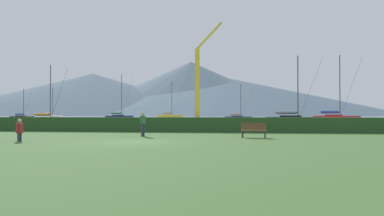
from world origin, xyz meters
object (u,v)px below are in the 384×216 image
Objects in this scene: person_standing_walker at (143,122)px; sailboat_slip_2 at (337,118)px; sailboat_slip_1 at (239,118)px; sailboat_slip_6 at (170,117)px; sailboat_slip_4 at (48,121)px; person_seated_viewer at (20,129)px; dock_crane at (198,89)px; park_bench_near_path at (254,129)px; sailboat_slip_9 at (120,117)px; sailboat_slip_0 at (294,120)px; sailboat_slip_7 at (51,117)px; sailboat_slip_8 at (22,118)px.

sailboat_slip_2 is at bearing 76.19° from person_standing_walker.
sailboat_slip_1 is 4.89× the size of person_standing_walker.
sailboat_slip_6 is (-19.79, 23.84, 0.13)m from sailboat_slip_1.
person_seated_viewer is at bearing -56.21° from sailboat_slip_4.
person_standing_walker is at bearing 36.36° from person_seated_viewer.
person_seated_viewer is at bearing -95.28° from dock_crane.
dock_crane is at bearing -53.43° from sailboat_slip_6.
park_bench_near_path is (-16.04, -41.45, -0.20)m from sailboat_slip_2.
sailboat_slip_0 is at bearing -37.38° from sailboat_slip_9.
sailboat_slip_4 is at bearing -153.97° from sailboat_slip_0.
sailboat_slip_4 is at bearing -132.31° from dock_crane.
park_bench_near_path is at bearing -37.18° from sailboat_slip_7.
sailboat_slip_0 is 5.72× the size of person_standing_walker.
sailboat_slip_8 reaches higher than park_bench_near_path.
sailboat_slip_2 is at bearing -8.27° from sailboat_slip_7.
person_standing_walker is (-23.32, -40.96, 0.25)m from sailboat_slip_2.
dock_crane reaches higher than sailboat_slip_2.
sailboat_slip_2 is 53.20m from sailboat_slip_6.
sailboat_slip_9 is (-10.21, -15.03, -0.02)m from sailboat_slip_6.
sailboat_slip_1 is 0.43× the size of dock_crane.
park_bench_near_path is 46.09m from dock_crane.
sailboat_slip_6 reaches higher than sailboat_slip_4.
sailboat_slip_8 is 6.08× the size of person_seated_viewer.
park_bench_near_path is (53.97, -74.18, -0.10)m from sailboat_slip_7.
sailboat_slip_0 is 1.17× the size of sailboat_slip_1.
sailboat_slip_7 reaches higher than person_standing_walker.
person_seated_viewer is (40.74, -64.06, 0.13)m from sailboat_slip_8.
sailboat_slip_6 reaches higher than sailboat_slip_0.
dock_crane is at bearing 79.83° from person_seated_viewer.
sailboat_slip_1 is 0.91× the size of sailboat_slip_7.
sailboat_slip_7 is at bearing -152.06° from sailboat_slip_6.
dock_crane is at bearing -174.97° from sailboat_slip_2.
sailboat_slip_2 is at bearing 75.66° from park_bench_near_path.
dock_crane reaches higher than sailboat_slip_7.
park_bench_near_path is 7.31m from person_standing_walker.
sailboat_slip_7 is at bearing 174.53° from sailboat_slip_1.
sailboat_slip_8 is 4.72× the size of park_bench_near_path.
person_standing_walker is at bearing -88.61° from dock_crane.
sailboat_slip_2 is 9.32× the size of person_seated_viewer.
sailboat_slip_4 is 5.05× the size of person_standing_walker.
sailboat_slip_1 is 0.73× the size of sailboat_slip_6.
sailboat_slip_8 is (-53.08, 3.21, 0.00)m from sailboat_slip_1.
sailboat_slip_7 is 54.45m from dock_crane.
sailboat_slip_2 is at bearing -19.04° from sailboat_slip_9.
sailboat_slip_8 is (0.31, -14.58, -0.07)m from sailboat_slip_7.
sailboat_slip_6 is 18.17m from sailboat_slip_9.
sailboat_slip_6 is 6.72× the size of person_standing_walker.
sailboat_slip_1 is 14.93m from dock_crane.
sailboat_slip_1 is 22.35m from sailboat_slip_2.
person_standing_walker is (23.31, -64.71, 0.30)m from sailboat_slip_9.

